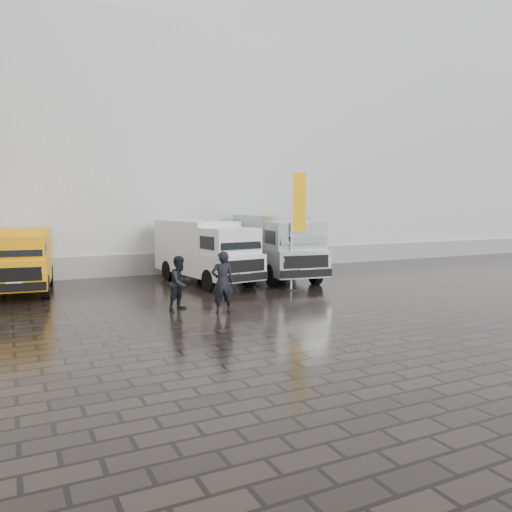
{
  "coord_description": "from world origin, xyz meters",
  "views": [
    {
      "loc": [
        -8.89,
        -15.23,
        3.2
      ],
      "look_at": [
        -0.25,
        2.2,
        1.27
      ],
      "focal_mm": 35.0,
      "sensor_mm": 36.0,
      "label": 1
    }
  ],
  "objects_px": {
    "van_yellow": "(21,261)",
    "person_front": "(223,282)",
    "person_tent": "(180,283)",
    "van_white": "(206,252)",
    "flagpole": "(296,223)",
    "van_silver": "(276,247)",
    "wheelie_bin": "(289,258)"
  },
  "relations": [
    {
      "from": "van_yellow",
      "to": "person_front",
      "type": "relative_size",
      "value": 2.75
    },
    {
      "from": "van_yellow",
      "to": "person_tent",
      "type": "distance_m",
      "value": 7.08
    },
    {
      "from": "van_white",
      "to": "flagpole",
      "type": "xyz_separation_m",
      "value": [
        2.49,
        -3.13,
        1.29
      ]
    },
    {
      "from": "van_silver",
      "to": "wheelie_bin",
      "type": "distance_m",
      "value": 4.15
    },
    {
      "from": "wheelie_bin",
      "to": "person_front",
      "type": "height_order",
      "value": "person_front"
    },
    {
      "from": "person_front",
      "to": "person_tent",
      "type": "relative_size",
      "value": 1.12
    },
    {
      "from": "van_yellow",
      "to": "van_white",
      "type": "distance_m",
      "value": 7.04
    },
    {
      "from": "wheelie_bin",
      "to": "person_tent",
      "type": "height_order",
      "value": "person_tent"
    },
    {
      "from": "flagpole",
      "to": "wheelie_bin",
      "type": "xyz_separation_m",
      "value": [
        3.3,
        6.14,
        -2.08
      ]
    },
    {
      "from": "flagpole",
      "to": "person_tent",
      "type": "xyz_separation_m",
      "value": [
        -5.13,
        -1.62,
        -1.75
      ]
    },
    {
      "from": "person_tent",
      "to": "van_white",
      "type": "bearing_deg",
      "value": 31.03
    },
    {
      "from": "person_front",
      "to": "person_tent",
      "type": "xyz_separation_m",
      "value": [
        -0.99,
        1.06,
        -0.1
      ]
    },
    {
      "from": "van_yellow",
      "to": "van_white",
      "type": "xyz_separation_m",
      "value": [
        6.99,
        -0.83,
        0.11
      ]
    },
    {
      "from": "flagpole",
      "to": "person_tent",
      "type": "relative_size",
      "value": 2.79
    },
    {
      "from": "flagpole",
      "to": "person_front",
      "type": "xyz_separation_m",
      "value": [
        -4.14,
        -2.67,
        -1.65
      ]
    },
    {
      "from": "person_front",
      "to": "person_tent",
      "type": "height_order",
      "value": "person_front"
    },
    {
      "from": "van_silver",
      "to": "person_front",
      "type": "xyz_separation_m",
      "value": [
        -4.93,
        -5.64,
        -0.47
      ]
    },
    {
      "from": "van_silver",
      "to": "person_tent",
      "type": "relative_size",
      "value": 3.86
    },
    {
      "from": "flagpole",
      "to": "person_front",
      "type": "bearing_deg",
      "value": -147.15
    },
    {
      "from": "van_white",
      "to": "person_front",
      "type": "height_order",
      "value": "van_white"
    },
    {
      "from": "van_yellow",
      "to": "person_tent",
      "type": "relative_size",
      "value": 3.07
    },
    {
      "from": "van_white",
      "to": "person_front",
      "type": "bearing_deg",
      "value": -113.86
    },
    {
      "from": "van_yellow",
      "to": "flagpole",
      "type": "relative_size",
      "value": 1.1
    },
    {
      "from": "flagpole",
      "to": "wheelie_bin",
      "type": "bearing_deg",
      "value": 61.74
    },
    {
      "from": "person_front",
      "to": "flagpole",
      "type": "bearing_deg",
      "value": -134.67
    },
    {
      "from": "person_tent",
      "to": "van_silver",
      "type": "bearing_deg",
      "value": 7.81
    },
    {
      "from": "van_yellow",
      "to": "flagpole",
      "type": "height_order",
      "value": "flagpole"
    },
    {
      "from": "van_silver",
      "to": "person_tent",
      "type": "xyz_separation_m",
      "value": [
        -5.91,
        -4.58,
        -0.57
      ]
    },
    {
      "from": "wheelie_bin",
      "to": "van_yellow",
      "type": "bearing_deg",
      "value": -156.28
    },
    {
      "from": "flagpole",
      "to": "person_tent",
      "type": "distance_m",
      "value": 5.65
    },
    {
      "from": "van_white",
      "to": "van_silver",
      "type": "height_order",
      "value": "van_silver"
    },
    {
      "from": "van_white",
      "to": "flagpole",
      "type": "relative_size",
      "value": 1.28
    }
  ]
}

